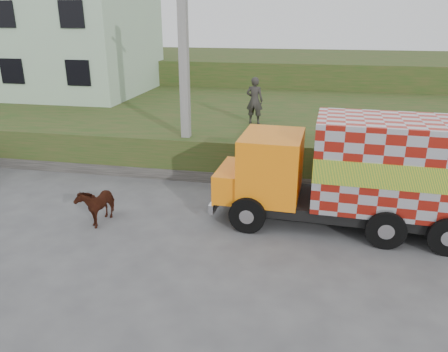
% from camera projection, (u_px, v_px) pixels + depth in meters
% --- Properties ---
extents(ground, '(120.00, 120.00, 0.00)m').
position_uv_depth(ground, '(177.00, 234.00, 12.01)').
color(ground, '#474749').
rests_on(ground, ground).
extents(embankment, '(40.00, 12.00, 1.50)m').
position_uv_depth(embankment, '(238.00, 124.00, 20.95)').
color(embankment, '#234A18').
rests_on(embankment, ground).
extents(embankment_far, '(40.00, 12.00, 3.00)m').
position_uv_depth(embankment_far, '(265.00, 76.00, 31.73)').
color(embankment_far, '#234A18').
rests_on(embankment_far, ground).
extents(retaining_strip, '(16.00, 0.50, 0.40)m').
position_uv_depth(retaining_strip, '(158.00, 172.00, 16.18)').
color(retaining_strip, '#595651').
rests_on(retaining_strip, ground).
extents(building, '(10.00, 8.00, 6.00)m').
position_uv_depth(building, '(54.00, 37.00, 24.43)').
color(building, '#A0BCA1').
rests_on(building, embankment).
extents(utility_pole, '(1.20, 0.30, 8.00)m').
position_uv_depth(utility_pole, '(184.00, 64.00, 15.01)').
color(utility_pole, gray).
rests_on(utility_pole, ground).
extents(cargo_truck, '(7.15, 2.74, 3.14)m').
position_uv_depth(cargo_truck, '(358.00, 172.00, 11.94)').
color(cargo_truck, black).
rests_on(cargo_truck, ground).
extents(cow, '(0.73, 1.39, 1.13)m').
position_uv_depth(cow, '(97.00, 203.00, 12.57)').
color(cow, black).
rests_on(cow, ground).
extents(pedestrian, '(0.73, 0.52, 1.88)m').
position_uv_depth(pedestrian, '(255.00, 101.00, 17.52)').
color(pedestrian, '#2C2927').
rests_on(pedestrian, embankment).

